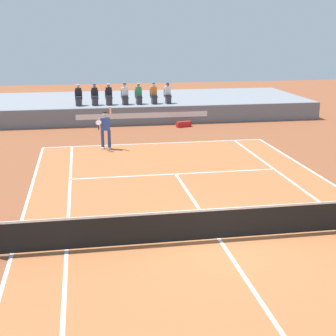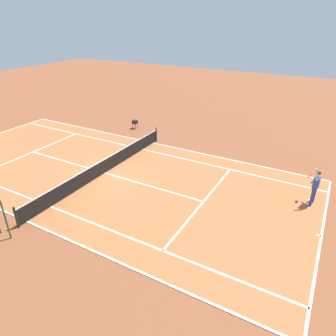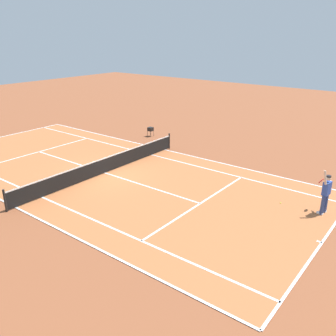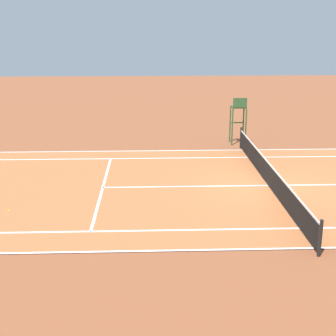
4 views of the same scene
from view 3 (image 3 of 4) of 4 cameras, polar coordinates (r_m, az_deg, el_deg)
ground_plane at (r=20.91m, az=-9.79°, el=-0.83°), size 80.00×80.00×0.00m
court at (r=20.91m, az=-9.79°, el=-0.80°), size 11.08×23.88×0.03m
net at (r=20.73m, az=-9.87°, el=0.51°), size 11.98×0.10×1.07m
tennis_player at (r=17.13m, az=23.47°, el=-3.61°), size 0.81×0.62×2.08m
tennis_ball at (r=17.81m, az=17.21°, el=-5.26°), size 0.07×0.07×0.07m
ball_hopper at (r=27.96m, az=-2.76°, el=6.13°), size 0.36×0.36×0.70m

